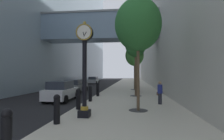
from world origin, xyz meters
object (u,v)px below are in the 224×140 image
(street_tree_mid_far, at_px, (135,56))
(street_tree_mid_near, at_px, (136,46))
(bollard_second, at_px, (57,108))
(bollard_nearest, at_px, (6,132))
(bollard_third, at_px, (78,98))
(street_tree_near, at_px, (138,25))
(car_white_far, at_px, (61,91))
(car_silver_near, at_px, (93,80))
(car_grey_mid, at_px, (75,86))
(street_clock, at_px, (85,64))
(bollard_fourth, at_px, (90,93))
(bollard_fifth, at_px, (98,89))
(pedestrian_walking, at_px, (160,92))

(street_tree_mid_far, bearing_deg, street_tree_mid_near, -90.00)
(bollard_second, relative_size, street_tree_mid_near, 0.21)
(bollard_nearest, height_order, bollard_third, same)
(street_tree_near, relative_size, car_white_far, 1.63)
(bollard_nearest, xyz_separation_m, bollard_second, (0.00, 3.07, 0.00))
(car_silver_near, relative_size, car_grey_mid, 0.90)
(street_tree_near, relative_size, car_silver_near, 1.55)
(street_clock, distance_m, bollard_nearest, 4.86)
(bollard_nearest, relative_size, street_tree_mid_far, 0.21)
(bollard_second, relative_size, car_grey_mid, 0.27)
(street_clock, bearing_deg, car_grey_mid, 110.24)
(street_tree_near, xyz_separation_m, car_grey_mid, (-7.15, 10.22, -4.38))
(car_silver_near, bearing_deg, bollard_fourth, -78.12)
(bollard_nearest, bearing_deg, street_tree_mid_far, 79.68)
(street_tree_near, distance_m, car_grey_mid, 13.22)
(street_tree_mid_near, height_order, car_silver_near, street_tree_mid_near)
(street_clock, relative_size, bollard_fourth, 3.78)
(street_clock, relative_size, street_tree_mid_near, 0.79)
(bollard_third, bearing_deg, bollard_nearest, -90.00)
(bollard_nearest, distance_m, bollard_fifth, 12.29)
(car_silver_near, bearing_deg, bollard_fifth, -76.54)
(street_clock, xyz_separation_m, bollard_nearest, (-0.86, -4.36, -1.96))
(bollard_fifth, distance_m, car_white_far, 3.48)
(bollard_third, xyz_separation_m, bollard_fourth, (0.00, 3.07, 0.00))
(bollard_fifth, relative_size, street_tree_near, 0.19)
(bollard_third, height_order, street_tree_mid_near, street_tree_mid_near)
(street_tree_mid_near, relative_size, street_tree_mid_far, 1.01)
(street_tree_mid_near, height_order, pedestrian_walking, street_tree_mid_near)
(car_white_far, bearing_deg, bollard_fourth, -17.96)
(street_tree_near, height_order, pedestrian_walking, street_tree_near)
(street_tree_mid_near, xyz_separation_m, car_grey_mid, (-7.15, 3.52, -4.20))
(street_clock, bearing_deg, street_tree_mid_near, 72.40)
(street_tree_near, height_order, street_tree_mid_far, street_tree_near)
(bollard_fifth, height_order, car_white_far, car_white_far)
(street_clock, height_order, pedestrian_walking, street_clock)
(bollard_fifth, relative_size, car_white_far, 0.31)
(bollard_nearest, xyz_separation_m, street_tree_mid_far, (3.57, 19.59, 3.88))
(street_tree_mid_far, height_order, pedestrian_walking, street_tree_mid_far)
(street_clock, xyz_separation_m, car_grey_mid, (-4.45, 12.06, -1.99))
(car_grey_mid, bearing_deg, pedestrian_walking, -42.11)
(street_tree_mid_far, distance_m, pedestrian_walking, 11.79)
(street_tree_near, distance_m, pedestrian_walking, 5.03)
(street_clock, relative_size, pedestrian_walking, 2.98)
(street_tree_near, relative_size, street_tree_mid_far, 1.10)
(street_clock, bearing_deg, pedestrian_walking, 44.00)
(bollard_fourth, height_order, street_tree_mid_near, street_tree_mid_near)
(bollard_nearest, relative_size, car_grey_mid, 0.27)
(bollard_third, xyz_separation_m, pedestrian_walking, (5.16, 2.37, 0.18))
(street_tree_mid_far, bearing_deg, bollard_nearest, -100.32)
(bollard_third, bearing_deg, bollard_fifth, 90.00)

